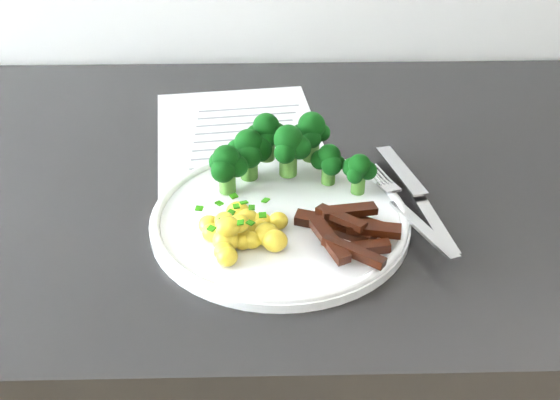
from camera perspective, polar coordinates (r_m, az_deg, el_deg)
The scene contains 7 objects.
recipe_paper at distance 0.87m, azimuth -3.23°, elevation 4.77°, with size 0.23×0.30×0.00m.
plate at distance 0.72m, azimuth -0.00°, elevation -1.47°, with size 0.26×0.26×0.02m.
broccoli at distance 0.76m, azimuth 0.14°, elevation 4.12°, with size 0.18×0.10×0.07m.
potatoes at distance 0.68m, azimuth -3.30°, elevation -2.50°, with size 0.09×0.09×0.04m.
beef_strips at distance 0.69m, azimuth 5.34°, elevation -2.38°, with size 0.10×0.10×0.03m.
fork at distance 0.72m, azimuth 10.46°, elevation -1.09°, with size 0.07×0.17×0.02m.
knife at distance 0.75m, azimuth 11.54°, elevation -0.74°, with size 0.06×0.20×0.02m.
Camera 1 is at (-0.10, 0.98, 1.35)m, focal length 45.52 mm.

